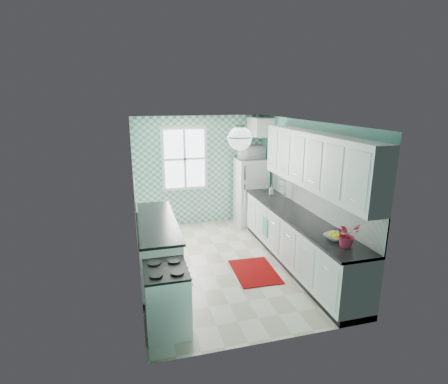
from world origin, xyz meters
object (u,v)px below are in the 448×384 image
object	(u,v)px
ceiling_light	(240,138)
fruit_bowl	(335,237)
stove	(167,298)
sink	(277,200)
microwave	(251,152)
potted_plant	(347,235)
fridge	(251,192)

from	to	relation	value
ceiling_light	fruit_bowl	bearing A→B (deg)	-31.58
stove	sink	world-z (taller)	sink
stove	sink	size ratio (longest dim) A/B	1.54
stove	microwave	distance (m)	4.30
sink	fruit_bowl	xyz separation A→B (m)	(-0.00, -2.06, 0.04)
potted_plant	ceiling_light	bearing A→B (deg)	140.28
fridge	sink	xyz separation A→B (m)	(0.09, -1.28, 0.16)
ceiling_light	fridge	distance (m)	3.23
ceiling_light	fridge	bearing A→B (deg)	66.91
stove	sink	distance (m)	3.24
fridge	potted_plant	world-z (taller)	fridge
sink	potted_plant	size ratio (longest dim) A/B	1.53
stove	fruit_bowl	distance (m)	2.46
ceiling_light	potted_plant	world-z (taller)	ceiling_light
stove	fruit_bowl	bearing A→B (deg)	2.20
stove	ceiling_light	bearing A→B (deg)	34.35
ceiling_light	fridge	world-z (taller)	ceiling_light
potted_plant	microwave	bearing A→B (deg)	91.43
ceiling_light	potted_plant	xyz separation A→B (m)	(1.20, -1.00, -1.21)
fridge	stove	bearing A→B (deg)	-125.73
stove	potted_plant	bearing A→B (deg)	-3.98
fruit_bowl	ceiling_light	bearing A→B (deg)	148.42
ceiling_light	fridge	xyz separation A→B (m)	(1.11, 2.60, -1.55)
ceiling_light	stove	distance (m)	2.37
potted_plant	microwave	xyz separation A→B (m)	(-0.09, 3.60, 0.58)
fridge	fruit_bowl	xyz separation A→B (m)	(0.09, -3.34, 0.21)
ceiling_light	stove	bearing A→B (deg)	-146.56
microwave	ceiling_light	bearing A→B (deg)	65.89
stove	microwave	xyz separation A→B (m)	(2.31, 3.40, 1.26)
fridge	sink	size ratio (longest dim) A/B	2.90
fruit_bowl	potted_plant	size ratio (longest dim) A/B	0.85
stove	fruit_bowl	size ratio (longest dim) A/B	2.79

